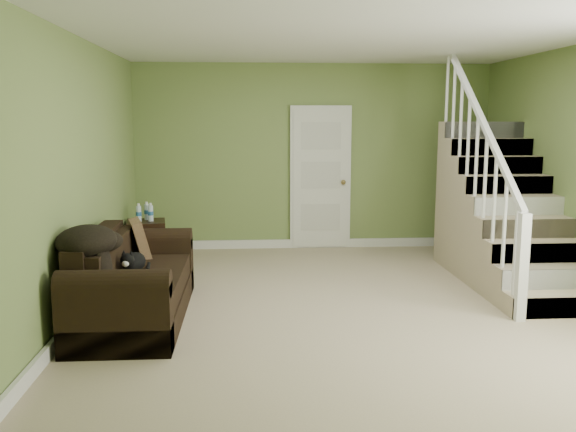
{
  "coord_description": "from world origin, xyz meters",
  "views": [
    {
      "loc": [
        -0.93,
        -5.85,
        1.83
      ],
      "look_at": [
        -0.52,
        0.3,
        0.85
      ],
      "focal_mm": 38.0,
      "sensor_mm": 36.0,
      "label": 1
    }
  ],
  "objects": [
    {
      "name": "sofa",
      "position": [
        -2.01,
        -0.32,
        0.31
      ],
      "size": [
        0.88,
        2.03,
        0.8
      ],
      "color": "black",
      "rests_on": "floor"
    },
    {
      "name": "baseboard_back",
      "position": [
        0.0,
        2.72,
        0.06
      ],
      "size": [
        5.0,
        0.04,
        0.12
      ],
      "primitive_type": "cube",
      "color": "white",
      "rests_on": "floor"
    },
    {
      "name": "baseboard_left",
      "position": [
        -2.47,
        0.0,
        0.06
      ],
      "size": [
        0.04,
        5.5,
        0.12
      ],
      "primitive_type": "cube",
      "color": "white",
      "rests_on": "floor"
    },
    {
      "name": "throw_pillow",
      "position": [
        -2.04,
        0.4,
        0.61
      ],
      "size": [
        0.3,
        0.44,
        0.42
      ],
      "primitive_type": "cube",
      "rotation": [
        0.0,
        -0.24,
        0.27
      ],
      "color": "#462A1C",
      "rests_on": "sofa"
    },
    {
      "name": "throw_blanket",
      "position": [
        -2.27,
        -0.79,
        0.83
      ],
      "size": [
        0.65,
        0.75,
        0.26
      ],
      "primitive_type": "ellipsoid",
      "rotation": [
        0.0,
        0.0,
        -0.3
      ],
      "color": "black",
      "rests_on": "sofa"
    },
    {
      "name": "wall_back",
      "position": [
        0.0,
        2.75,
        1.3
      ],
      "size": [
        5.0,
        0.04,
        2.6
      ],
      "primitive_type": "cube",
      "color": "olive",
      "rests_on": "floor"
    },
    {
      "name": "side_table",
      "position": [
        -2.22,
        1.81,
        0.29
      ],
      "size": [
        0.53,
        0.53,
        0.79
      ],
      "rotation": [
        0.0,
        0.0,
        0.15
      ],
      "color": "black",
      "rests_on": "floor"
    },
    {
      "name": "banana",
      "position": [
        -1.94,
        -0.68,
        0.46
      ],
      "size": [
        0.1,
        0.19,
        0.05
      ],
      "primitive_type": "ellipsoid",
      "rotation": [
        0.0,
        0.0,
        0.28
      ],
      "color": "gold",
      "rests_on": "sofa"
    },
    {
      "name": "wall_front",
      "position": [
        0.0,
        -2.75,
        1.3
      ],
      "size": [
        5.0,
        0.04,
        2.6
      ],
      "primitive_type": "cube",
      "color": "olive",
      "rests_on": "floor"
    },
    {
      "name": "wall_left",
      "position": [
        -2.5,
        0.0,
        1.3
      ],
      "size": [
        0.04,
        5.5,
        2.6
      ],
      "primitive_type": "cube",
      "color": "olive",
      "rests_on": "floor"
    },
    {
      "name": "floor",
      "position": [
        0.0,
        0.0,
        0.0
      ],
      "size": [
        5.0,
        5.5,
        0.01
      ],
      "primitive_type": "cube",
      "color": "tan",
      "rests_on": "ground"
    },
    {
      "name": "staircase",
      "position": [
        1.99,
        0.97,
        0.64
      ],
      "size": [
        1.0,
        2.51,
        2.82
      ],
      "color": "tan",
      "rests_on": "floor"
    },
    {
      "name": "cat",
      "position": [
        -1.98,
        -0.32,
        0.53
      ],
      "size": [
        0.24,
        0.51,
        0.25
      ],
      "rotation": [
        0.0,
        0.0,
        -0.15
      ],
      "color": "black",
      "rests_on": "sofa"
    },
    {
      "name": "door",
      "position": [
        0.1,
        2.71,
        1.01
      ],
      "size": [
        0.86,
        0.12,
        2.02
      ],
      "color": "white",
      "rests_on": "floor"
    },
    {
      "name": "ceiling",
      "position": [
        0.0,
        0.0,
        2.6
      ],
      "size": [
        5.0,
        5.5,
        0.01
      ],
      "primitive_type": "cube",
      "color": "white",
      "rests_on": "wall_back"
    }
  ]
}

